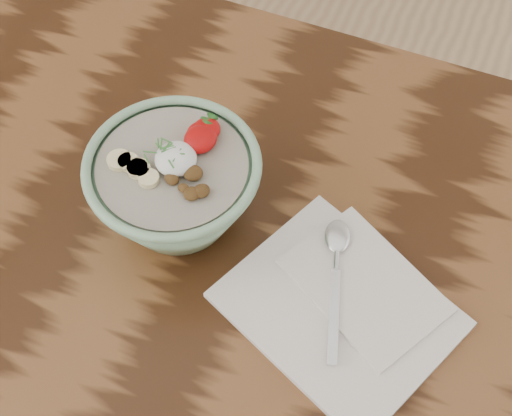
% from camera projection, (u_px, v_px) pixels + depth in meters
% --- Properties ---
extents(table, '(1.60, 0.90, 0.75)m').
position_uv_depth(table, '(210.00, 321.00, 0.89)').
color(table, '#351C0D').
rests_on(table, ground).
extents(breakfast_bowl, '(0.20, 0.20, 0.13)m').
position_uv_depth(breakfast_bowl, '(176.00, 186.00, 0.81)').
color(breakfast_bowl, '#85B38D').
rests_on(breakfast_bowl, table).
extents(napkin, '(0.29, 0.27, 0.01)m').
position_uv_depth(napkin, '(344.00, 304.00, 0.79)').
color(napkin, white).
rests_on(napkin, table).
extents(spoon, '(0.07, 0.18, 0.01)m').
position_uv_depth(spoon, '(337.00, 255.00, 0.81)').
color(spoon, silver).
rests_on(spoon, napkin).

